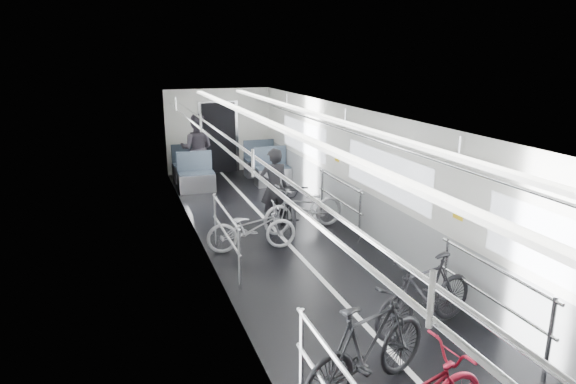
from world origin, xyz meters
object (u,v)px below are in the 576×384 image
bike_left_mid (368,348)px  person_standing (274,187)px  bike_aisle (288,203)px  person_seated (197,149)px  bike_right_mid (304,208)px  bike_right_near (425,294)px  bike_left_far (252,228)px

bike_left_mid → person_standing: (0.69, 5.38, 0.26)m
bike_aisle → person_seated: person_seated is taller
bike_right_mid → bike_right_near: bearing=-9.5°
bike_left_mid → bike_right_near: bearing=-74.7°
bike_right_near → bike_left_mid: bearing=-68.4°
bike_right_near → bike_aisle: 4.41m
bike_left_mid → person_seated: bearing=-18.7°
bike_left_far → person_standing: size_ratio=1.00×
person_seated → bike_left_far: bearing=110.0°
bike_left_mid → bike_left_far: bike_left_mid is taller
bike_right_mid → bike_aisle: bike_right_mid is taller
bike_right_mid → bike_aisle: (-0.20, 0.39, -0.00)m
person_seated → person_standing: bearing=121.1°
bike_left_mid → bike_aisle: size_ratio=1.00×
bike_aisle → bike_right_near: bearing=-75.4°
bike_aisle → person_standing: person_standing is taller
bike_right_near → bike_right_mid: size_ratio=0.93×
bike_right_near → bike_aisle: size_ratio=0.94×
bike_left_far → person_standing: (0.78, 1.17, 0.38)m
bike_aisle → person_seated: size_ratio=0.96×
bike_left_far → bike_right_mid: (1.25, 0.68, 0.05)m
person_standing → bike_right_mid: bearing=135.5°
bike_right_mid → bike_left_mid: bearing=-24.2°
bike_left_mid → person_standing: person_standing is taller
bike_left_mid → bike_right_mid: bearing=-33.1°
bike_right_near → person_standing: 4.54m
bike_left_mid → bike_right_mid: bike_left_mid is taller
bike_left_mid → bike_left_far: (-0.09, 4.21, -0.11)m
bike_right_mid → person_standing: (-0.46, 0.49, 0.33)m
bike_left_far → bike_aisle: size_ratio=0.90×
bike_left_mid → person_seated: 9.45m
bike_right_near → bike_right_mid: (-0.10, 4.01, -0.03)m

